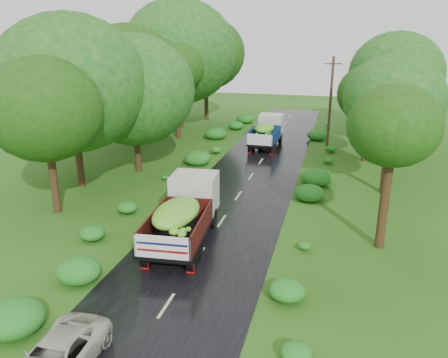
% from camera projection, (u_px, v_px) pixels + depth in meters
% --- Properties ---
extents(ground, '(120.00, 120.00, 0.00)m').
position_uv_depth(ground, '(166.00, 306.00, 16.29)').
color(ground, '#254C10').
rests_on(ground, ground).
extents(road, '(6.50, 80.00, 0.02)m').
position_uv_depth(road, '(206.00, 246.00, 20.87)').
color(road, black).
rests_on(road, ground).
extents(road_lines, '(0.12, 69.60, 0.00)m').
position_uv_depth(road_lines, '(211.00, 237.00, 21.78)').
color(road_lines, '#BFB78C').
rests_on(road_lines, road).
extents(truck_near, '(2.89, 6.80, 2.78)m').
position_uv_depth(truck_near, '(185.00, 211.00, 20.91)').
color(truck_near, black).
rests_on(truck_near, ground).
extents(truck_far, '(2.35, 6.20, 2.58)m').
position_uv_depth(truck_far, '(267.00, 130.00, 38.75)').
color(truck_far, black).
rests_on(truck_far, ground).
extents(utility_pole, '(1.36, 0.42, 7.88)m').
position_uv_depth(utility_pole, '(330.00, 103.00, 36.61)').
color(utility_pole, '#382616').
rests_on(utility_pole, ground).
extents(trees_left, '(7.94, 32.77, 10.04)m').
position_uv_depth(trees_left, '(151.00, 69.00, 36.93)').
color(trees_left, black).
rests_on(trees_left, ground).
extents(trees_right, '(5.94, 32.62, 8.07)m').
position_uv_depth(trees_right, '(387.00, 87.00, 33.31)').
color(trees_right, black).
rests_on(trees_right, ground).
extents(shrubs, '(11.90, 44.00, 0.70)m').
position_uv_depth(shrubs, '(245.00, 181.00, 29.01)').
color(shrubs, '#186519').
rests_on(shrubs, ground).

